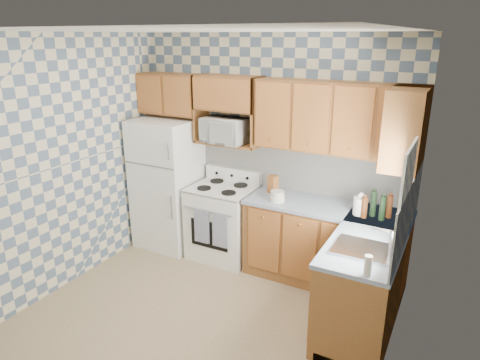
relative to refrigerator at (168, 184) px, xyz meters
The scene contains 30 objects.
floor 1.97m from the refrigerator, 44.43° to the right, with size 3.40×3.40×0.00m, color #867251.
back_wall 1.42m from the refrigerator, 15.35° to the left, with size 3.40×0.02×2.70m, color slate.
right_wall 3.27m from the refrigerator, 22.79° to the right, with size 0.02×3.20×2.70m, color slate.
backsplash_back 1.75m from the refrigerator, 11.47° to the left, with size 2.60×0.01×0.56m, color silver.
backsplash_right 3.02m from the refrigerator, ahead, with size 0.01×1.60×0.56m, color silver.
refrigerator is the anchor object (origin of this frame).
stove_body 0.89m from the refrigerator, ahead, with size 0.76×0.65×0.90m, color white.
cooktop 0.81m from the refrigerator, ahead, with size 0.76×0.65×0.03m, color silver.
backguard 0.87m from the refrigerator, 20.44° to the left, with size 0.76×0.08×0.17m, color white.
dish_towel_left 0.85m from the refrigerator, 24.09° to the right, with size 0.20×0.03×0.42m, color navy.
dish_towel_right 1.07m from the refrigerator, 18.30° to the right, with size 0.20×0.03×0.42m, color navy.
base_cabinets_back 2.14m from the refrigerator, ahead, with size 1.75×0.60×0.88m, color brown.
base_cabinets_right 2.74m from the refrigerator, ahead, with size 0.60×1.60×0.88m, color brown.
countertop_back 2.10m from the refrigerator, ahead, with size 1.77×0.63×0.04m, color gray.
countertop_right 2.71m from the refrigerator, ahead, with size 0.63×1.60×0.04m, color gray.
upper_cabinets_back 2.34m from the refrigerator, ahead, with size 1.75×0.33×0.74m, color brown.
upper_cabinets_fridge 1.15m from the refrigerator, 94.64° to the left, with size 0.82×0.33×0.50m, color brown.
upper_cabinets_right 2.99m from the refrigerator, ahead, with size 0.33×0.70×0.74m, color brown.
microwave_shelf 1.02m from the refrigerator, 12.94° to the left, with size 0.80×0.33×0.03m, color brown.
microwave 1.10m from the refrigerator, ahead, with size 0.53×0.36×0.30m, color white.
sink 2.79m from the refrigerator, 16.65° to the right, with size 0.48×0.40×0.03m, color #B7B7BC.
window 3.13m from the refrigerator, 15.12° to the right, with size 0.02×0.66×0.86m, color white.
bottle_0 2.60m from the refrigerator, ahead, with size 0.06×0.06×0.27m, color black.
bottle_1 2.70m from the refrigerator, ahead, with size 0.06×0.06×0.25m, color black.
bottle_2 2.75m from the refrigerator, ahead, with size 0.06×0.06×0.24m, color #542A13.
bottle_3 2.53m from the refrigerator, ahead, with size 0.06×0.06×0.22m, color #542A13.
knife_block 1.44m from the refrigerator, ahead, with size 0.10×0.10×0.21m, color brown.
electric_kettle 2.48m from the refrigerator, ahead, with size 0.14×0.14×0.18m, color white.
food_containers 1.58m from the refrigerator, ahead, with size 0.17×0.17×0.11m, color beige, non-canonical shape.
soap_bottle 3.05m from the refrigerator, 23.21° to the right, with size 0.06×0.06×0.17m, color beige.
Camera 1 is at (2.01, -2.93, 2.66)m, focal length 32.00 mm.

